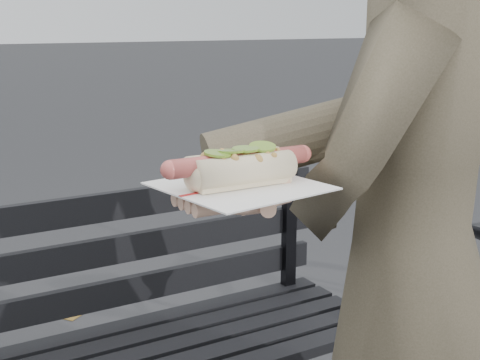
# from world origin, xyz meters

# --- Properties ---
(park_bench) EXTENTS (1.50, 0.44, 0.88)m
(park_bench) POSITION_xyz_m (-0.01, 0.85, 0.52)
(park_bench) COLOR black
(park_bench) RESTS_ON ground
(person) EXTENTS (0.75, 0.63, 1.74)m
(person) POSITION_xyz_m (0.32, 0.08, 0.87)
(person) COLOR #413C2B
(person) RESTS_ON ground
(held_hotdog) EXTENTS (0.64, 0.30, 0.20)m
(held_hotdog) POSITION_xyz_m (0.11, 0.05, 1.16)
(held_hotdog) COLOR #413C2B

